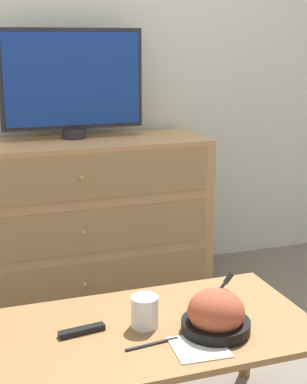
# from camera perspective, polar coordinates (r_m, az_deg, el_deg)

# --- Properties ---
(ground_plane) EXTENTS (12.00, 12.00, 0.00)m
(ground_plane) POSITION_cam_1_polar(r_m,az_deg,el_deg) (3.36, -9.06, -7.95)
(ground_plane) COLOR #70665B
(wall_back) EXTENTS (12.00, 0.05, 2.60)m
(wall_back) POSITION_cam_1_polar(r_m,az_deg,el_deg) (3.13, -10.13, 14.81)
(wall_back) COLOR silver
(wall_back) RESTS_ON ground_plane
(dresser) EXTENTS (1.36, 0.46, 0.79)m
(dresser) POSITION_cam_1_polar(r_m,az_deg,el_deg) (3.00, -7.78, -2.62)
(dresser) COLOR tan
(dresser) RESTS_ON ground_plane
(tv) EXTENTS (0.71, 0.12, 0.54)m
(tv) POSITION_cam_1_polar(r_m,az_deg,el_deg) (2.96, -7.88, 10.58)
(tv) COLOR #232328
(tv) RESTS_ON dresser
(coffee_table) EXTENTS (1.05, 0.57, 0.41)m
(coffee_table) POSITION_cam_1_polar(r_m,az_deg,el_deg) (1.89, -0.64, -14.40)
(coffee_table) COLOR olive
(coffee_table) RESTS_ON ground_plane
(takeout_bowl) EXTENTS (0.21, 0.21, 0.17)m
(takeout_bowl) POSITION_cam_1_polar(r_m,az_deg,el_deg) (1.83, 6.08, -11.83)
(takeout_bowl) COLOR black
(takeout_bowl) RESTS_ON coffee_table
(drink_cup) EXTENTS (0.09, 0.09, 0.10)m
(drink_cup) POSITION_cam_1_polar(r_m,az_deg,el_deg) (1.85, -0.86, -11.69)
(drink_cup) COLOR white
(drink_cup) RESTS_ON coffee_table
(napkin) EXTENTS (0.17, 0.17, 0.00)m
(napkin) POSITION_cam_1_polar(r_m,az_deg,el_deg) (1.76, 4.47, -14.77)
(napkin) COLOR silver
(napkin) RESTS_ON coffee_table
(knife) EXTENTS (0.17, 0.03, 0.01)m
(knife) POSITION_cam_1_polar(r_m,az_deg,el_deg) (1.77, -0.13, -14.54)
(knife) COLOR black
(knife) RESTS_ON coffee_table
(remote_control) EXTENTS (0.15, 0.05, 0.02)m
(remote_control) POSITION_cam_1_polar(r_m,az_deg,el_deg) (1.84, -6.96, -13.20)
(remote_control) COLOR black
(remote_control) RESTS_ON coffee_table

